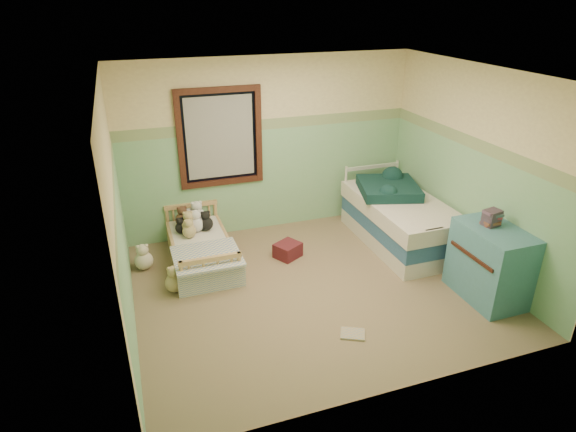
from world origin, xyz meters
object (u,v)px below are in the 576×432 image
object	(u,v)px
floor_book	(353,334)
dresser	(490,263)
twin_bed_frame	(398,236)
plush_floor_cream	(144,261)
toddler_bed_frame	(202,255)
red_pillow	(288,250)
plush_floor_tan	(175,283)

from	to	relation	value
floor_book	dresser	bearing A→B (deg)	31.55
twin_bed_frame	floor_book	distance (m)	2.23
floor_book	plush_floor_cream	bearing A→B (deg)	159.87
toddler_bed_frame	floor_book	world-z (taller)	toddler_bed_frame
red_pillow	toddler_bed_frame	bearing A→B (deg)	167.34
toddler_bed_frame	plush_floor_tan	world-z (taller)	plush_floor_tan
twin_bed_frame	dresser	bearing A→B (deg)	-79.90
plush_floor_cream	toddler_bed_frame	bearing A→B (deg)	-4.37
plush_floor_cream	dresser	world-z (taller)	dresser
toddler_bed_frame	twin_bed_frame	bearing A→B (deg)	-7.98
plush_floor_tan	red_pillow	bearing A→B (deg)	12.71
dresser	toddler_bed_frame	bearing A→B (deg)	147.91
toddler_bed_frame	plush_floor_cream	distance (m)	0.74
toddler_bed_frame	plush_floor_cream	world-z (taller)	plush_floor_cream
toddler_bed_frame	red_pillow	world-z (taller)	red_pillow
plush_floor_tan	twin_bed_frame	bearing A→B (deg)	3.89
plush_floor_cream	plush_floor_tan	xyz separation A→B (m)	(0.31, -0.65, -0.00)
toddler_bed_frame	floor_book	xyz separation A→B (m)	(1.22, -2.03, -0.08)
dresser	plush_floor_tan	bearing A→B (deg)	159.45
plush_floor_tan	red_pillow	size ratio (longest dim) A/B	0.73
toddler_bed_frame	plush_floor_tan	bearing A→B (deg)	-125.28
dresser	floor_book	distance (m)	1.83
plush_floor_cream	floor_book	xyz separation A→B (m)	(1.95, -2.08, -0.11)
dresser	twin_bed_frame	bearing A→B (deg)	100.10
floor_book	twin_bed_frame	bearing A→B (deg)	74.22
floor_book	toddler_bed_frame	bearing A→B (deg)	147.76
toddler_bed_frame	dresser	xyz separation A→B (m)	(2.99, -1.88, 0.34)
plush_floor_cream	dresser	xyz separation A→B (m)	(3.72, -1.93, 0.32)
toddler_bed_frame	plush_floor_tan	distance (m)	0.73
plush_floor_tan	floor_book	bearing A→B (deg)	-41.05
twin_bed_frame	red_pillow	bearing A→B (deg)	175.32
plush_floor_tan	floor_book	size ratio (longest dim) A/B	0.92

